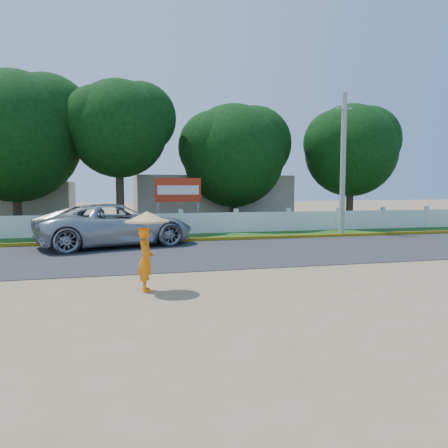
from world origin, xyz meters
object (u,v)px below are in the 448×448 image
vehicle (116,225)px  billboard (178,193)px  utility_pole (343,164)px  monk_with_parasol (146,239)px

vehicle → billboard: size_ratio=2.18×
utility_pole → vehicle: utility_pole is taller
utility_pole → vehicle: bearing=-169.4°
monk_with_parasol → vehicle: bearing=94.5°
utility_pole → monk_with_parasol: utility_pole is taller
utility_pole → monk_with_parasol: bearing=-136.4°
vehicle → monk_with_parasol: 8.33m
vehicle → monk_with_parasol: size_ratio=3.38×
monk_with_parasol → billboard: size_ratio=0.64×
monk_with_parasol → utility_pole: bearing=43.6°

